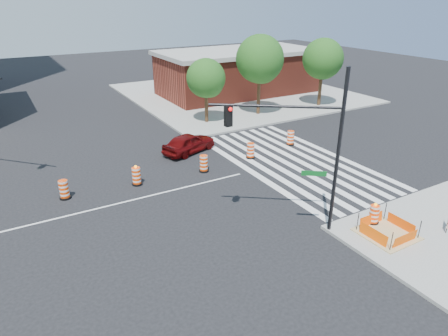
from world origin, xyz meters
The scene contains 17 objects.
ground centered at (0.00, 0.00, 0.00)m, with size 120.00×120.00×0.00m, color black.
sidewalk_ne centered at (18.00, 18.00, 0.07)m, with size 22.00×22.00×0.15m, color gray.
crosswalk_east centered at (10.95, 0.00, 0.01)m, with size 6.75×13.50×0.01m.
lane_centerline centered at (0.00, 0.00, 0.01)m, with size 14.00×0.12×0.01m, color silver.
excavation_pit centered at (9.00, -9.00, 0.22)m, with size 2.20×2.20×0.90m.
brick_storefront centered at (18.00, 18.00, 2.32)m, with size 16.50×8.50×4.60m.
red_coupe centered at (5.94, 4.79, 0.67)m, with size 1.58×3.94×1.34m, color #520707.
signal_pole_se centered at (5.91, -6.50, 4.43)m, with size 4.48×3.31×7.21m.
pit_drum centered at (9.20, -8.04, 0.59)m, with size 0.54×0.54×1.06m.
tree_north_c centered at (10.10, 10.10, 3.56)m, with size 3.16×3.13×5.31m.
tree_north_d centered at (15.21, 10.01, 4.65)m, with size 4.07×4.07×6.92m.
tree_north_e centered at (21.98, 9.64, 4.25)m, with size 3.72×3.72×6.33m.
median_drum_2 centered at (-2.62, 1.97, 0.48)m, with size 0.60×0.60×1.02m.
median_drum_3 centered at (1.21, 1.68, 0.49)m, with size 0.60×0.60×1.18m.
median_drum_4 centered at (5.32, 1.42, 0.48)m, with size 0.60×0.60×1.02m.
median_drum_5 centered at (8.96, 1.82, 0.48)m, with size 0.60×0.60×1.02m.
median_drum_6 centered at (12.82, 2.52, 0.48)m, with size 0.60×0.60×1.02m.
Camera 1 is at (-4.69, -18.37, 9.86)m, focal length 32.00 mm.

